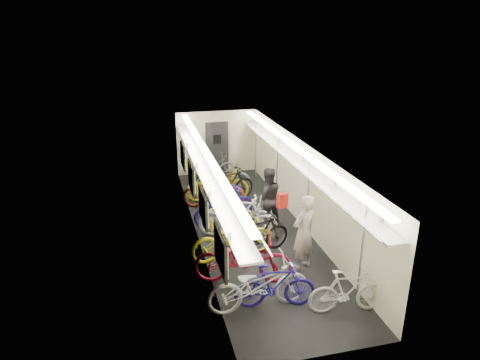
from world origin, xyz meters
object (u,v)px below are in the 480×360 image
bicycle_0 (259,285)px  passenger_near (304,233)px  bicycle_1 (275,286)px  passenger_mid (267,198)px  backpack (282,200)px

bicycle_0 → passenger_near: bearing=-51.7°
bicycle_1 → passenger_mid: (0.91, 3.56, 0.38)m
bicycle_1 → backpack: backpack is taller
bicycle_1 → passenger_near: 1.71m
backpack → bicycle_1: bearing=-128.7°
backpack → passenger_mid: bearing=74.4°
passenger_mid → backpack: passenger_mid is taller
bicycle_1 → passenger_near: passenger_near is taller
bicycle_0 → passenger_near: passenger_near is taller
bicycle_1 → passenger_mid: bearing=-5.5°
passenger_near → backpack: 1.19m
passenger_near → passenger_mid: (-0.17, 2.30, -0.04)m
passenger_mid → backpack: bearing=92.2°
passenger_mid → backpack: 1.24m
passenger_mid → backpack: size_ratio=4.62×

